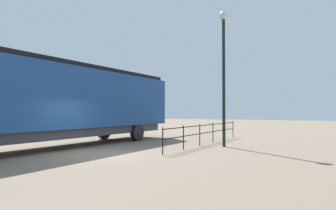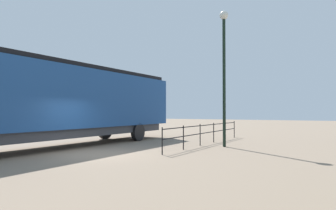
# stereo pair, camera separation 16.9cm
# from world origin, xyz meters

# --- Properties ---
(ground_plane) EXTENTS (120.00, 120.00, 0.00)m
(ground_plane) POSITION_xyz_m (0.00, 0.00, 0.00)
(ground_plane) COLOR #84705B
(locomotive) EXTENTS (2.97, 18.19, 4.26)m
(locomotive) POSITION_xyz_m (-3.25, 0.47, 2.39)
(locomotive) COLOR navy
(locomotive) RESTS_ON ground_plane
(lamp_post) EXTENTS (0.46, 0.46, 7.12)m
(lamp_post) POSITION_xyz_m (3.87, 5.33, 4.63)
(lamp_post) COLOR black
(lamp_post) RESTS_ON ground_plane
(platform_fence) EXTENTS (0.05, 10.08, 1.16)m
(platform_fence) POSITION_xyz_m (2.57, 6.18, 0.76)
(platform_fence) COLOR black
(platform_fence) RESTS_ON ground_plane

